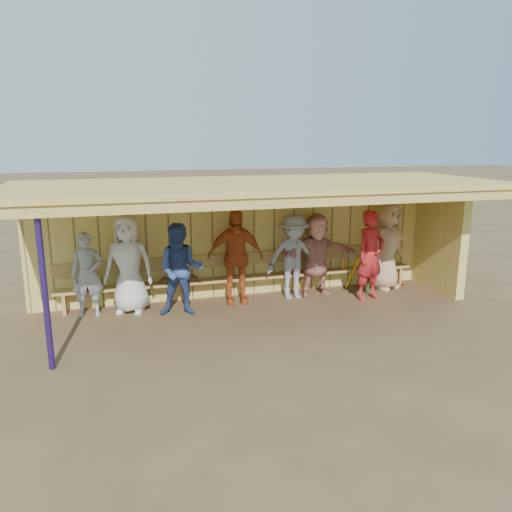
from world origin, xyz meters
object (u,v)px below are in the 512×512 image
Objects in this scene: player_h at (387,247)px; player_d at (235,256)px; player_e at (293,257)px; player_g at (370,255)px; player_a at (87,275)px; bench at (246,272)px; player_c at (181,270)px; player_b at (129,264)px; player_f at (317,255)px.

player_d is at bearing 155.97° from player_h.
player_g reaches higher than player_e.
player_a is at bearing 179.29° from player_e.
player_g is at bearing -17.93° from player_e.
bench is (-2.41, 0.88, -0.40)m from player_g.
player_e is at bearing 21.56° from player_c.
player_d is at bearing 2.86° from player_a.
player_e is (3.30, -0.08, -0.06)m from player_b.
player_a is 4.60m from player_f.
player_e reaches higher than player_a.
player_c is 2.40m from player_e.
player_h reaches higher than player_a.
player_e is at bearing 1.77° from player_a.
player_d is 1.22m from player_e.
player_c is at bearing -171.10° from player_e.
player_a is 0.76m from player_b.
player_b is 1.07× the size of player_f.
player_a is at bearing -162.57° from player_b.
player_a is at bearing -174.32° from player_d.
player_f is at bearing 8.31° from player_e.
player_d reaches higher than player_b.
player_a is at bearing -174.43° from bench.
player_d is (1.15, 0.43, 0.08)m from player_c.
player_g reaches higher than bench.
player_g is 0.91m from player_h.
player_a is at bearing 157.02° from player_g.
player_b is 1.06× the size of player_e.
player_d is at bearing 17.43° from player_b.
player_b is 3.30m from player_e.
player_h is at bearing 0.78° from player_f.
player_g is (0.95, -0.57, 0.05)m from player_f.
player_d is 1.08× the size of player_e.
bench is (-3.13, 0.32, -0.42)m from player_h.
player_f reaches higher than bench.
player_b reaches higher than player_e.
player_b is 1.02m from player_c.
player_h reaches higher than player_b.
player_d is 1.01× the size of player_h.
player_g is (5.54, -0.57, 0.13)m from player_a.
player_f is at bearing 2.86° from player_a.
player_a is 0.90× the size of player_e.
player_d is at bearing 176.77° from player_e.
player_f is at bearing 155.77° from player_h.
player_c is (0.93, -0.43, -0.07)m from player_b.
player_b is (0.75, 0.00, 0.14)m from player_a.
player_f is (0.55, 0.08, -0.01)m from player_e.
player_a is 2.84m from player_d.
player_h reaches higher than bench.
player_g is 0.97× the size of player_h.
player_h reaches higher than player_f.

